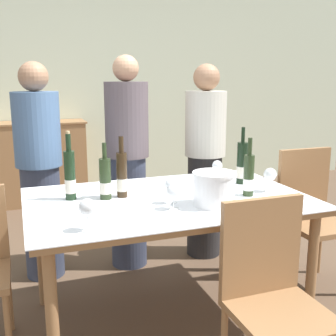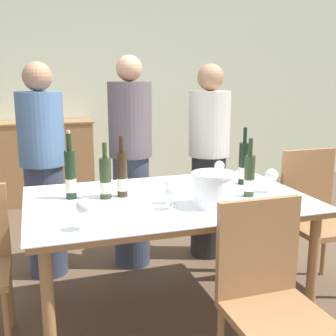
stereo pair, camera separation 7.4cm
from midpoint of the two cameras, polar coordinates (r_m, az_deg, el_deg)
ground_plane at (r=2.82m, az=0.80°, el=-19.45°), size 12.00×12.00×0.00m
back_wall at (r=5.46m, az=-10.06°, el=11.24°), size 8.00×0.10×2.80m
sideboard_cabinet at (r=5.22m, az=-16.54°, el=0.75°), size 1.25×0.46×0.97m
dining_table at (r=2.52m, az=0.85°, el=-5.63°), size 1.64×1.05×0.78m
ice_bucket at (r=2.34m, az=7.05°, el=-2.74°), size 0.24×0.24×0.19m
wine_bottle_0 at (r=2.50m, az=-5.39°, el=-0.96°), size 0.06×0.06×0.36m
wine_bottle_1 at (r=2.84m, az=10.99°, el=0.45°), size 0.07×0.07×0.38m
wine_bottle_2 at (r=2.48m, az=-7.62°, el=-1.52°), size 0.07×0.07×0.33m
wine_bottle_3 at (r=2.50m, az=-12.24°, el=-0.94°), size 0.06×0.06×0.40m
wine_bottle_4 at (r=2.55m, az=11.79°, el=-1.15°), size 0.06×0.06×0.35m
wine_glass_0 at (r=1.99m, az=-10.23°, el=-5.27°), size 0.08×0.08×0.15m
wine_glass_1 at (r=2.93m, az=7.70°, el=0.19°), size 0.07×0.07×0.14m
wine_glass_2 at (r=2.65m, az=7.51°, el=-0.88°), size 0.08×0.08×0.15m
wine_glass_3 at (r=2.26m, az=1.51°, el=-3.34°), size 0.08×0.08×0.14m
wine_glass_4 at (r=2.67m, az=14.62°, el=-1.07°), size 0.08×0.08×0.15m
wine_glass_5 at (r=2.36m, az=1.26°, el=-2.42°), size 0.08×0.08×0.15m
chair_near_front at (r=2.06m, az=14.45°, el=-15.70°), size 0.42×0.42×0.93m
chair_right_end at (r=3.16m, az=19.84°, el=-5.43°), size 0.42×0.42×0.98m
person_host at (r=3.21m, az=-15.89°, el=-0.55°), size 0.33×0.33×1.59m
person_guest_left at (r=3.26m, az=-4.40°, el=0.56°), size 0.33×0.33×1.64m
person_guest_right at (r=3.46m, az=6.15°, el=0.71°), size 0.33×0.33×1.58m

